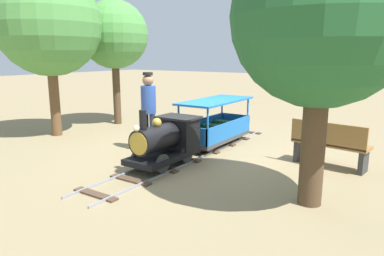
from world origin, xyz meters
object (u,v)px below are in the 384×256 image
(park_bench, at_px, (329,144))
(oak_tree_near, at_px, (322,18))
(conductor_person, at_px, (149,106))
(oak_tree_far, at_px, (114,35))
(locomotive, at_px, (166,140))
(oak_tree_distant, at_px, (49,25))
(passenger_car, at_px, (216,126))

(park_bench, bearing_deg, oak_tree_near, 95.46)
(conductor_person, distance_m, park_bench, 3.49)
(park_bench, height_order, oak_tree_far, oak_tree_far)
(oak_tree_near, bearing_deg, locomotive, -5.15)
(locomotive, height_order, oak_tree_distant, oak_tree_distant)
(conductor_person, distance_m, oak_tree_far, 3.61)
(locomotive, height_order, conductor_person, conductor_person)
(conductor_person, bearing_deg, locomotive, 147.28)
(locomotive, relative_size, park_bench, 1.08)
(passenger_car, height_order, conductor_person, conductor_person)
(passenger_car, height_order, oak_tree_near, oak_tree_near)
(locomotive, relative_size, oak_tree_near, 0.41)
(park_bench, height_order, oak_tree_near, oak_tree_near)
(locomotive, height_order, park_bench, locomotive)
(locomotive, bearing_deg, conductor_person, -32.72)
(conductor_person, height_order, park_bench, conductor_person)
(oak_tree_far, bearing_deg, passenger_car, 170.50)
(passenger_car, distance_m, park_bench, 2.44)
(oak_tree_near, bearing_deg, passenger_car, -37.36)
(conductor_person, bearing_deg, oak_tree_far, -33.22)
(conductor_person, relative_size, park_bench, 1.21)
(passenger_car, xyz_separation_m, oak_tree_near, (-2.60, 1.98, 1.97))
(locomotive, distance_m, oak_tree_distant, 4.37)
(locomotive, xyz_separation_m, passenger_car, (0.00, -1.75, -0.06))
(park_bench, xyz_separation_m, oak_tree_far, (6.04, -0.82, 2.07))
(passenger_car, height_order, oak_tree_distant, oak_tree_distant)
(park_bench, xyz_separation_m, oak_tree_distant, (6.20, 1.09, 2.23))
(conductor_person, relative_size, oak_tree_far, 0.47)
(oak_tree_near, distance_m, oak_tree_far, 6.73)
(oak_tree_near, height_order, oak_tree_distant, oak_tree_distant)
(locomotive, relative_size, oak_tree_far, 0.42)
(locomotive, xyz_separation_m, oak_tree_near, (-2.60, 0.23, 1.91))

